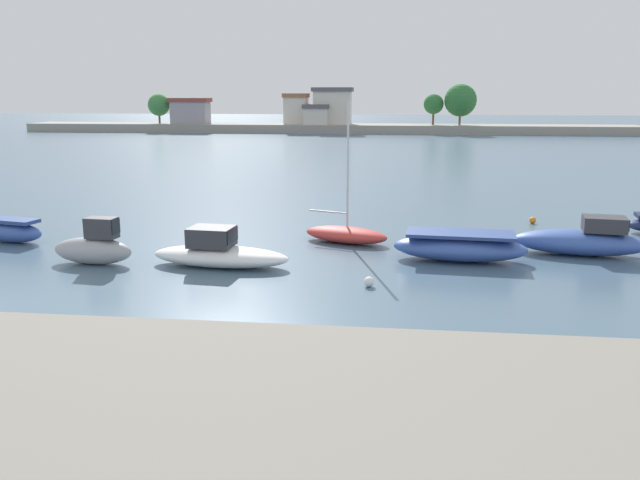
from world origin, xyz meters
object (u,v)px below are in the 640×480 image
moored_boat_3 (219,253)px  moored_boat_2 (94,247)px  moored_boat_1 (11,231)px  moored_boat_4 (346,234)px  moored_boat_6 (582,240)px  mooring_buoy_1 (533,220)px  mooring_buoy_0 (369,282)px  moored_boat_5 (460,247)px

moored_boat_3 → moored_boat_2: bearing=-172.2°
moored_boat_1 → moored_boat_4: size_ratio=0.55×
moored_boat_6 → mooring_buoy_1: bearing=104.4°
moored_boat_1 → moored_boat_4: moored_boat_4 is taller
moored_boat_6 → mooring_buoy_0: 10.55m
moored_boat_2 → moored_boat_6: (19.90, 3.99, -0.06)m
mooring_buoy_0 → moored_boat_3: bearing=160.6°
moored_boat_3 → moored_boat_5: moored_boat_3 is taller
moored_boat_1 → moored_boat_3: bearing=-4.3°
moored_boat_4 → moored_boat_5: 5.63m
moored_boat_1 → moored_boat_6: 25.56m
moored_boat_1 → moored_boat_6: moored_boat_6 is taller
moored_boat_4 → moored_boat_5: moored_boat_4 is taller
moored_boat_3 → moored_boat_5: size_ratio=1.03×
moored_boat_2 → moored_boat_4: moored_boat_4 is taller
moored_boat_2 → moored_boat_4: (9.72, 5.11, -0.27)m
moored_boat_2 → moored_boat_3: moored_boat_2 is taller
moored_boat_1 → moored_boat_5: bearing=8.9°
moored_boat_1 → moored_boat_5: (20.29, -0.98, 0.05)m
moored_boat_5 → moored_boat_6: size_ratio=0.97×
moored_boat_3 → moored_boat_6: size_ratio=1.00×
moored_boat_5 → mooring_buoy_1: bearing=66.0°
mooring_buoy_0 → mooring_buoy_1: 15.03m
moored_boat_3 → mooring_buoy_1: 17.62m
moored_boat_4 → moored_boat_1: bearing=-153.4°
moored_boat_4 → moored_boat_5: bearing=-9.1°
moored_boat_1 → mooring_buoy_0: 17.57m
moored_boat_6 → mooring_buoy_1: size_ratio=16.16×
moored_boat_3 → moored_boat_5: bearing=17.1°
moored_boat_2 → moored_boat_4: bearing=32.3°
moored_boat_5 → mooring_buoy_0: size_ratio=15.11×
moored_boat_2 → moored_boat_6: bearing=15.9°
moored_boat_1 → mooring_buoy_1: 25.92m
moored_boat_1 → moored_boat_4: (15.37, 1.76, -0.11)m
moored_boat_1 → moored_boat_6: bearing=13.1°
moored_boat_3 → mooring_buoy_0: moored_boat_3 is taller
moored_boat_5 → moored_boat_6: 5.50m
moored_boat_2 → moored_boat_5: size_ratio=0.61×
moored_boat_4 → mooring_buoy_1: bearing=51.3°
moored_boat_3 → mooring_buoy_0: bearing=-14.7°
moored_boat_2 → mooring_buoy_0: (11.12, -1.86, -0.50)m
moored_boat_5 → moored_boat_1: bearing=-178.7°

